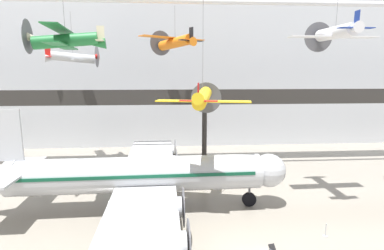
{
  "coord_description": "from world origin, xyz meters",
  "views": [
    {
      "loc": [
        -4.77,
        -17.13,
        12.36
      ],
      "look_at": [
        -2.68,
        12.29,
        7.16
      ],
      "focal_mm": 28.0,
      "sensor_mm": 36.0,
      "label": 1
    }
  ],
  "objects_px": {
    "suspended_plane_yellow_lowwing": "(203,98)",
    "stanchion_barrier": "(326,232)",
    "suspended_plane_white_twin": "(335,33)",
    "suspended_plane_green_biplane": "(65,40)",
    "suspended_plane_orange_highwing": "(175,42)",
    "suspended_plane_silver_racer": "(73,58)",
    "airliner_silver_main": "(136,175)"
  },
  "relations": [
    {
      "from": "suspended_plane_yellow_lowwing",
      "to": "stanchion_barrier",
      "type": "bearing_deg",
      "value": -110.16
    },
    {
      "from": "suspended_plane_white_twin",
      "to": "stanchion_barrier",
      "type": "xyz_separation_m",
      "value": [
        -3.01,
        -6.35,
        -15.48
      ]
    },
    {
      "from": "suspended_plane_green_biplane",
      "to": "stanchion_barrier",
      "type": "distance_m",
      "value": 26.6
    },
    {
      "from": "suspended_plane_orange_highwing",
      "to": "suspended_plane_silver_racer",
      "type": "xyz_separation_m",
      "value": [
        -13.19,
        4.29,
        -1.64
      ]
    },
    {
      "from": "suspended_plane_silver_racer",
      "to": "stanchion_barrier",
      "type": "distance_m",
      "value": 34.68
    },
    {
      "from": "suspended_plane_green_biplane",
      "to": "suspended_plane_silver_racer",
      "type": "height_order",
      "value": "same"
    },
    {
      "from": "suspended_plane_white_twin",
      "to": "suspended_plane_orange_highwing",
      "type": "bearing_deg",
      "value": 53.81
    },
    {
      "from": "suspended_plane_green_biplane",
      "to": "suspended_plane_white_twin",
      "type": "xyz_separation_m",
      "value": [
        23.8,
        -1.12,
        0.67
      ]
    },
    {
      "from": "suspended_plane_green_biplane",
      "to": "stanchion_barrier",
      "type": "bearing_deg",
      "value": 153.23
    },
    {
      "from": "suspended_plane_yellow_lowwing",
      "to": "stanchion_barrier",
      "type": "height_order",
      "value": "suspended_plane_yellow_lowwing"
    },
    {
      "from": "suspended_plane_yellow_lowwing",
      "to": "suspended_plane_white_twin",
      "type": "bearing_deg",
      "value": -74.36
    },
    {
      "from": "suspended_plane_orange_highwing",
      "to": "stanchion_barrier",
      "type": "xyz_separation_m",
      "value": [
        11.07,
        -16.24,
        -15.53
      ]
    },
    {
      "from": "airliner_silver_main",
      "to": "suspended_plane_yellow_lowwing",
      "type": "distance_m",
      "value": 9.0
    },
    {
      "from": "suspended_plane_orange_highwing",
      "to": "stanchion_barrier",
      "type": "bearing_deg",
      "value": -179.45
    },
    {
      "from": "suspended_plane_white_twin",
      "to": "suspended_plane_orange_highwing",
      "type": "xyz_separation_m",
      "value": [
        -14.08,
        9.89,
        0.06
      ]
    },
    {
      "from": "suspended_plane_yellow_lowwing",
      "to": "suspended_plane_white_twin",
      "type": "height_order",
      "value": "suspended_plane_white_twin"
    },
    {
      "from": "suspended_plane_silver_racer",
      "to": "suspended_plane_green_biplane",
      "type": "bearing_deg",
      "value": -99.03
    },
    {
      "from": "suspended_plane_green_biplane",
      "to": "suspended_plane_orange_highwing",
      "type": "height_order",
      "value": "same"
    },
    {
      "from": "suspended_plane_orange_highwing",
      "to": "suspended_plane_white_twin",
      "type": "bearing_deg",
      "value": -158.82
    },
    {
      "from": "suspended_plane_green_biplane",
      "to": "airliner_silver_main",
      "type": "bearing_deg",
      "value": 153.95
    },
    {
      "from": "airliner_silver_main",
      "to": "suspended_plane_yellow_lowwing",
      "type": "relative_size",
      "value": 2.76
    },
    {
      "from": "suspended_plane_silver_racer",
      "to": "airliner_silver_main",
      "type": "bearing_deg",
      "value": -81.83
    },
    {
      "from": "suspended_plane_white_twin",
      "to": "suspended_plane_orange_highwing",
      "type": "relative_size",
      "value": 1.02
    },
    {
      "from": "airliner_silver_main",
      "to": "suspended_plane_green_biplane",
      "type": "height_order",
      "value": "suspended_plane_green_biplane"
    },
    {
      "from": "airliner_silver_main",
      "to": "suspended_plane_orange_highwing",
      "type": "bearing_deg",
      "value": 69.83
    },
    {
      "from": "airliner_silver_main",
      "to": "suspended_plane_silver_racer",
      "type": "relative_size",
      "value": 3.95
    },
    {
      "from": "airliner_silver_main",
      "to": "suspended_plane_yellow_lowwing",
      "type": "bearing_deg",
      "value": 1.08
    },
    {
      "from": "airliner_silver_main",
      "to": "suspended_plane_orange_highwing",
      "type": "relative_size",
      "value": 3.96
    },
    {
      "from": "suspended_plane_green_biplane",
      "to": "suspended_plane_yellow_lowwing",
      "type": "distance_m",
      "value": 13.02
    },
    {
      "from": "airliner_silver_main",
      "to": "suspended_plane_white_twin",
      "type": "height_order",
      "value": "suspended_plane_white_twin"
    },
    {
      "from": "suspended_plane_yellow_lowwing",
      "to": "suspended_plane_orange_highwing",
      "type": "distance_m",
      "value": 12.23
    },
    {
      "from": "suspended_plane_white_twin",
      "to": "suspended_plane_silver_racer",
      "type": "height_order",
      "value": "same"
    }
  ]
}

